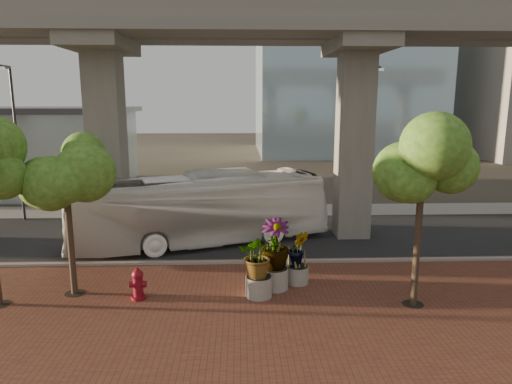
{
  "coord_description": "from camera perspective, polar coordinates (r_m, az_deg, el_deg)",
  "views": [
    {
      "loc": [
        0.35,
        -20.23,
        6.72
      ],
      "look_at": [
        1.12,
        0.5,
        2.6
      ],
      "focal_mm": 32.0,
      "sensor_mm": 36.0,
      "label": 1
    }
  ],
  "objects": [
    {
      "name": "ground",
      "position": [
        21.32,
        -2.99,
        -7.16
      ],
      "size": [
        160.0,
        160.0,
        0.0
      ],
      "primitive_type": "plane",
      "color": "#332D25",
      "rests_on": "ground"
    },
    {
      "name": "brick_plaza",
      "position": [
        13.94,
        -3.47,
        -17.47
      ],
      "size": [
        70.0,
        13.0,
        0.06
      ],
      "primitive_type": "cube",
      "color": "brown",
      "rests_on": "ground"
    },
    {
      "name": "asphalt_road",
      "position": [
        23.22,
        -2.92,
        -5.56
      ],
      "size": [
        90.0,
        8.0,
        0.04
      ],
      "primitive_type": "cube",
      "color": "black",
      "rests_on": "ground"
    },
    {
      "name": "curb_strip",
      "position": [
        19.4,
        -3.07,
        -8.8
      ],
      "size": [
        70.0,
        0.25,
        0.16
      ],
      "primitive_type": "cube",
      "color": "gray",
      "rests_on": "ground"
    },
    {
      "name": "far_sidewalk",
      "position": [
        28.52,
        -2.78,
        -2.35
      ],
      "size": [
        90.0,
        3.0,
        0.06
      ],
      "primitive_type": "cube",
      "color": "gray",
      "rests_on": "ground"
    },
    {
      "name": "transit_viaduct",
      "position": [
        22.24,
        -3.11,
        12.67
      ],
      "size": [
        72.0,
        5.6,
        12.4
      ],
      "color": "gray",
      "rests_on": "ground"
    },
    {
      "name": "transit_bus",
      "position": [
        21.78,
        -6.97,
        -2.19
      ],
      "size": [
        12.48,
        6.52,
        3.4
      ],
      "primitive_type": "imported",
      "rotation": [
        0.0,
        0.0,
        1.89
      ],
      "color": "white",
      "rests_on": "ground"
    },
    {
      "name": "fire_hydrant",
      "position": [
        16.4,
        -14.53,
        -11.07
      ],
      "size": [
        0.56,
        0.5,
        1.12
      ],
      "color": "maroon",
      "rests_on": "ground"
    },
    {
      "name": "planter_front",
      "position": [
        15.8,
        0.36,
        -8.31
      ],
      "size": [
        2.06,
        2.06,
        2.26
      ],
      "color": "gray",
      "rests_on": "ground"
    },
    {
      "name": "planter_right",
      "position": [
        16.4,
        2.38,
        -6.88
      ],
      "size": [
        2.42,
        2.42,
        2.58
      ],
      "color": "#9F9A8F",
      "rests_on": "ground"
    },
    {
      "name": "planter_left",
      "position": [
        17.04,
        5.25,
        -7.37
      ],
      "size": [
        1.86,
        1.86,
        2.04
      ],
      "color": "#A09B90",
      "rests_on": "ground"
    },
    {
      "name": "street_tree_near_west",
      "position": [
        16.61,
        -22.74,
        1.78
      ],
      "size": [
        3.28,
        3.28,
        5.7
      ],
      "color": "#4C3C2B",
      "rests_on": "ground"
    },
    {
      "name": "street_tree_near_east",
      "position": [
        15.28,
        20.17,
        3.83
      ],
      "size": [
        3.59,
        3.59,
        6.53
      ],
      "color": "#4C3C2B",
      "rests_on": "ground"
    },
    {
      "name": "streetlamp_west",
      "position": [
        28.74,
        -27.89,
        6.52
      ],
      "size": [
        0.43,
        1.24,
        8.58
      ],
      "color": "#2E2E33",
      "rests_on": "ground"
    },
    {
      "name": "streetlamp_east",
      "position": [
        27.58,
        14.25,
        7.34
      ],
      "size": [
        0.43,
        1.24,
        8.59
      ],
      "color": "#2D2D32",
      "rests_on": "ground"
    }
  ]
}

